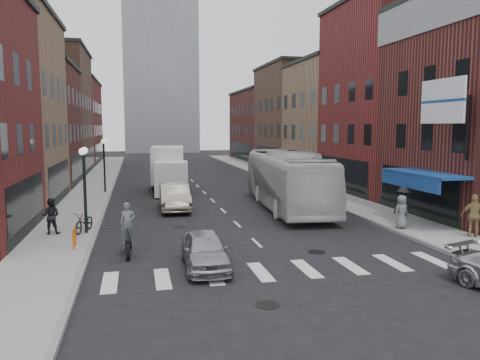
# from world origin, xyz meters

# --- Properties ---
(ground) EXTENTS (160.00, 160.00, 0.00)m
(ground) POSITION_xyz_m (0.00, 0.00, 0.00)
(ground) COLOR black
(ground) RESTS_ON ground
(sidewalk_left) EXTENTS (3.00, 74.00, 0.15)m
(sidewalk_left) POSITION_xyz_m (-8.50, 22.00, 0.07)
(sidewalk_left) COLOR gray
(sidewalk_left) RESTS_ON ground
(sidewalk_right) EXTENTS (3.00, 74.00, 0.15)m
(sidewalk_right) POSITION_xyz_m (8.50, 22.00, 0.07)
(sidewalk_right) COLOR gray
(sidewalk_right) RESTS_ON ground
(curb_left) EXTENTS (0.20, 74.00, 0.16)m
(curb_left) POSITION_xyz_m (-7.00, 22.00, 0.00)
(curb_left) COLOR gray
(curb_left) RESTS_ON ground
(curb_right) EXTENTS (0.20, 74.00, 0.16)m
(curb_right) POSITION_xyz_m (7.00, 22.00, 0.00)
(curb_right) COLOR gray
(curb_right) RESTS_ON ground
(crosswalk_stripes) EXTENTS (12.00, 2.20, 0.01)m
(crosswalk_stripes) POSITION_xyz_m (0.00, -3.00, 0.00)
(crosswalk_stripes) COLOR silver
(crosswalk_stripes) RESTS_ON ground
(bldg_left_mid_b) EXTENTS (10.30, 10.20, 10.30)m
(bldg_left_mid_b) POSITION_xyz_m (-14.99, 24.00, 5.15)
(bldg_left_mid_b) COLOR #4F1D1C
(bldg_left_mid_b) RESTS_ON ground
(bldg_left_far_a) EXTENTS (10.30, 12.20, 13.30)m
(bldg_left_far_a) POSITION_xyz_m (-14.99, 35.00, 6.65)
(bldg_left_far_a) COLOR brown
(bldg_left_far_a) RESTS_ON ground
(bldg_left_far_b) EXTENTS (10.30, 16.20, 11.30)m
(bldg_left_far_b) POSITION_xyz_m (-14.99, 49.00, 5.65)
(bldg_left_far_b) COLOR maroon
(bldg_left_far_b) RESTS_ON ground
(bldg_right_mid_a) EXTENTS (10.30, 10.20, 14.30)m
(bldg_right_mid_a) POSITION_xyz_m (15.00, 14.00, 7.15)
(bldg_right_mid_a) COLOR maroon
(bldg_right_mid_a) RESTS_ON ground
(bldg_right_mid_b) EXTENTS (10.30, 10.20, 11.30)m
(bldg_right_mid_b) POSITION_xyz_m (14.99, 24.00, 5.65)
(bldg_right_mid_b) COLOR #987254
(bldg_right_mid_b) RESTS_ON ground
(bldg_right_far_a) EXTENTS (10.30, 12.20, 12.30)m
(bldg_right_far_a) POSITION_xyz_m (14.99, 35.00, 6.15)
(bldg_right_far_a) COLOR brown
(bldg_right_far_a) RESTS_ON ground
(bldg_right_far_b) EXTENTS (10.30, 16.20, 10.30)m
(bldg_right_far_b) POSITION_xyz_m (14.99, 49.00, 5.15)
(bldg_right_far_b) COLOR #4F1D1C
(bldg_right_far_b) RESTS_ON ground
(awning_blue) EXTENTS (1.80, 5.00, 0.78)m
(awning_blue) POSITION_xyz_m (8.93, 2.50, 2.63)
(awning_blue) COLOR navy
(awning_blue) RESTS_ON ground
(billboard_sign) EXTENTS (1.52, 3.00, 3.70)m
(billboard_sign) POSITION_xyz_m (8.59, 0.50, 6.13)
(billboard_sign) COLOR black
(billboard_sign) RESTS_ON ground
(distant_tower) EXTENTS (14.00, 14.00, 50.00)m
(distant_tower) POSITION_xyz_m (0.00, 78.00, 25.00)
(distant_tower) COLOR #9399A0
(distant_tower) RESTS_ON ground
(streetlamp_near) EXTENTS (0.32, 1.22, 4.11)m
(streetlamp_near) POSITION_xyz_m (-7.40, 4.00, 2.91)
(streetlamp_near) COLOR black
(streetlamp_near) RESTS_ON ground
(streetlamp_far) EXTENTS (0.32, 1.22, 4.11)m
(streetlamp_far) POSITION_xyz_m (-7.40, 18.00, 2.91)
(streetlamp_far) COLOR black
(streetlamp_far) RESTS_ON ground
(bike_rack) EXTENTS (0.08, 0.68, 0.80)m
(bike_rack) POSITION_xyz_m (-7.60, 1.30, 0.55)
(bike_rack) COLOR #D8590C
(bike_rack) RESTS_ON sidewalk_left
(box_truck) EXTENTS (2.86, 8.10, 3.45)m
(box_truck) POSITION_xyz_m (-2.61, 18.11, 1.71)
(box_truck) COLOR silver
(box_truck) RESTS_ON ground
(motorcycle_rider) EXTENTS (0.59, 2.08, 2.11)m
(motorcycle_rider) POSITION_xyz_m (-5.45, 0.18, 0.99)
(motorcycle_rider) COLOR black
(motorcycle_rider) RESTS_ON ground
(transit_bus) EXTENTS (4.03, 12.89, 3.53)m
(transit_bus) POSITION_xyz_m (4.05, 9.09, 1.77)
(transit_bus) COLOR silver
(transit_bus) RESTS_ON ground
(sedan_left_near) EXTENTS (1.65, 3.91, 1.32)m
(sedan_left_near) POSITION_xyz_m (-2.73, -2.13, 0.66)
(sedan_left_near) COLOR #A4A4A8
(sedan_left_near) RESTS_ON ground
(sedan_left_far) EXTENTS (1.83, 4.99, 1.63)m
(sedan_left_far) POSITION_xyz_m (-2.83, 9.97, 0.82)
(sedan_left_far) COLOR #AEA58D
(sedan_left_far) RESTS_ON ground
(parked_bicycle) EXTENTS (1.17, 1.93, 0.96)m
(parked_bicycle) POSITION_xyz_m (-7.50, 4.22, 0.63)
(parked_bicycle) COLOR black
(parked_bicycle) RESTS_ON sidewalk_left
(ped_left_solo) EXTENTS (0.86, 0.57, 1.67)m
(ped_left_solo) POSITION_xyz_m (-8.94, 4.13, 0.98)
(ped_left_solo) COLOR black
(ped_left_solo) RESTS_ON sidewalk_left
(ped_right_a) EXTENTS (1.38, 0.99, 1.93)m
(ped_right_a) POSITION_xyz_m (7.95, 2.40, 1.11)
(ped_right_a) COLOR black
(ped_right_a) RESTS_ON sidewalk_right
(ped_right_b) EXTENTS (1.26, 1.07, 1.92)m
(ped_right_b) POSITION_xyz_m (9.60, -0.63, 1.11)
(ped_right_b) COLOR #977D4D
(ped_right_b) RESTS_ON sidewalk_right
(ped_right_c) EXTENTS (0.88, 0.66, 1.63)m
(ped_right_c) POSITION_xyz_m (7.40, 1.64, 0.96)
(ped_right_c) COLOR slate
(ped_right_c) RESTS_ON sidewalk_right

